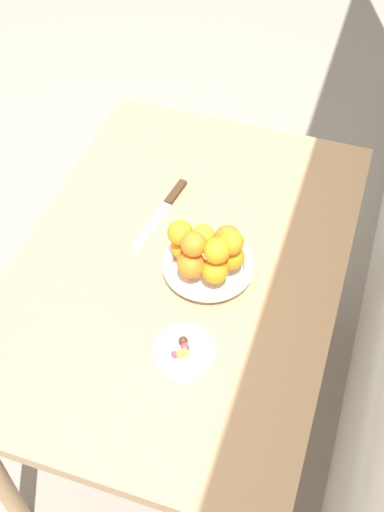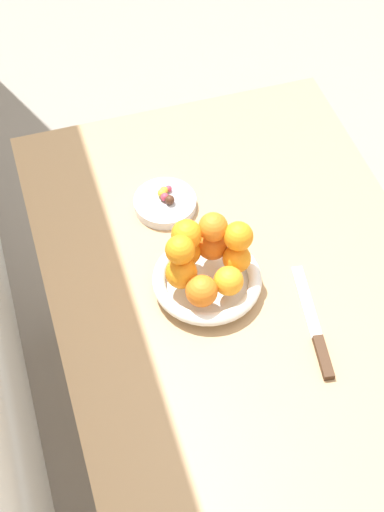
% 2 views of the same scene
% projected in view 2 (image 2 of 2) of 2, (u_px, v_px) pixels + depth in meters
% --- Properties ---
extents(ground_plane, '(6.00, 6.00, 0.00)m').
position_uv_depth(ground_plane, '(229.00, 442.00, 2.14)').
color(ground_plane, gray).
extents(dining_table, '(1.10, 0.76, 0.74)m').
position_uv_depth(dining_table, '(240.00, 307.00, 1.63)').
color(dining_table, tan).
rests_on(dining_table, ground_plane).
extents(fruit_bowl, '(0.22, 0.22, 0.04)m').
position_uv_depth(fruit_bowl, '(207.00, 281.00, 1.54)').
color(fruit_bowl, white).
rests_on(fruit_bowl, dining_table).
extents(candy_dish, '(0.13, 0.13, 0.02)m').
position_uv_depth(candy_dish, '(165.00, 203.00, 1.68)').
color(candy_dish, silver).
rests_on(candy_dish, dining_table).
extents(orange_0, '(0.06, 0.06, 0.06)m').
position_uv_depth(orange_0, '(212.00, 244.00, 1.53)').
color(orange_0, orange).
rests_on(orange_0, fruit_bowl).
extents(orange_1, '(0.06, 0.06, 0.06)m').
position_uv_depth(orange_1, '(186.00, 251.00, 1.52)').
color(orange_1, orange).
rests_on(orange_1, fruit_bowl).
extents(orange_2, '(0.06, 0.06, 0.06)m').
position_uv_depth(orange_2, '(181.00, 273.00, 1.49)').
color(orange_2, orange).
rests_on(orange_2, fruit_bowl).
extents(orange_3, '(0.06, 0.06, 0.06)m').
position_uv_depth(orange_3, '(202.00, 291.00, 1.46)').
color(orange_3, orange).
rests_on(orange_3, fruit_bowl).
extents(orange_4, '(0.06, 0.06, 0.06)m').
position_uv_depth(orange_4, '(229.00, 281.00, 1.48)').
color(orange_4, orange).
rests_on(orange_4, fruit_bowl).
extents(orange_5, '(0.06, 0.06, 0.06)m').
position_uv_depth(orange_5, '(237.00, 259.00, 1.51)').
color(orange_5, orange).
rests_on(orange_5, fruit_bowl).
extents(orange_6, '(0.06, 0.06, 0.06)m').
position_uv_depth(orange_6, '(180.00, 250.00, 1.45)').
color(orange_6, orange).
rests_on(orange_6, orange_2).
extents(orange_7, '(0.06, 0.06, 0.06)m').
position_uv_depth(orange_7, '(238.00, 236.00, 1.48)').
color(orange_7, orange).
rests_on(orange_7, orange_5).
extents(orange_8, '(0.06, 0.06, 0.06)m').
position_uv_depth(orange_8, '(187.00, 235.00, 1.47)').
color(orange_8, orange).
rests_on(orange_8, orange_1).
extents(orange_9, '(0.06, 0.06, 0.06)m').
position_uv_depth(orange_9, '(213.00, 227.00, 1.48)').
color(orange_9, orange).
rests_on(orange_9, orange_0).
extents(candy_ball_0, '(0.02, 0.02, 0.02)m').
position_uv_depth(candy_ball_0, '(163.00, 192.00, 1.68)').
color(candy_ball_0, '#4C9947').
rests_on(candy_ball_0, candy_dish).
extents(candy_ball_1, '(0.01, 0.01, 0.01)m').
position_uv_depth(candy_ball_1, '(169.00, 189.00, 1.68)').
color(candy_ball_1, '#C6384C').
rests_on(candy_ball_1, candy_dish).
extents(candy_ball_2, '(0.02, 0.02, 0.02)m').
position_uv_depth(candy_ball_2, '(165.00, 197.00, 1.66)').
color(candy_ball_2, '#C6384C').
rests_on(candy_ball_2, candy_dish).
extents(candy_ball_3, '(0.02, 0.02, 0.02)m').
position_uv_depth(candy_ball_3, '(162.00, 193.00, 1.67)').
color(candy_ball_3, gold).
rests_on(candy_ball_3, candy_dish).
extents(candy_ball_4, '(0.02, 0.02, 0.02)m').
position_uv_depth(candy_ball_4, '(164.00, 197.00, 1.67)').
color(candy_ball_4, '#472819').
rests_on(candy_ball_4, candy_dish).
extents(candy_ball_5, '(0.02, 0.02, 0.02)m').
position_uv_depth(candy_ball_5, '(170.00, 200.00, 1.66)').
color(candy_ball_5, '#472819').
rests_on(candy_ball_5, candy_dish).
extents(candy_ball_6, '(0.02, 0.02, 0.02)m').
position_uv_depth(candy_ball_6, '(164.00, 190.00, 1.68)').
color(candy_ball_6, gold).
rests_on(candy_ball_6, candy_dish).
extents(knife, '(0.26, 0.06, 0.01)m').
position_uv_depth(knife, '(315.00, 330.00, 1.49)').
color(knife, '#3F2819').
rests_on(knife, dining_table).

